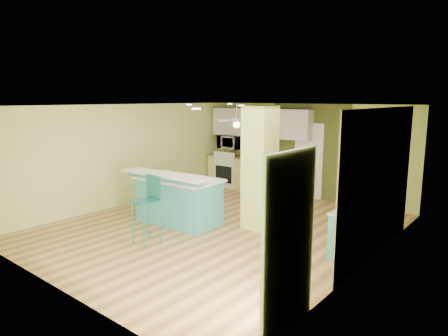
% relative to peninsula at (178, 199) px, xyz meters
% --- Properties ---
extents(floor, '(6.00, 7.00, 0.01)m').
position_rel_peninsula_xyz_m(floor, '(0.89, 0.31, -0.53)').
color(floor, '#8E5E31').
rests_on(floor, ground).
extents(ceiling, '(6.00, 7.00, 0.01)m').
position_rel_peninsula_xyz_m(ceiling, '(0.89, 0.31, 1.98)').
color(ceiling, white).
rests_on(ceiling, wall_back).
extents(wall_back, '(6.00, 0.01, 2.50)m').
position_rel_peninsula_xyz_m(wall_back, '(0.89, 3.82, 0.73)').
color(wall_back, '#C7D672').
rests_on(wall_back, floor).
extents(wall_front, '(6.00, 0.01, 2.50)m').
position_rel_peninsula_xyz_m(wall_front, '(0.89, -3.19, 0.73)').
color(wall_front, '#C7D672').
rests_on(wall_front, floor).
extents(wall_left, '(0.01, 7.00, 2.50)m').
position_rel_peninsula_xyz_m(wall_left, '(-2.12, 0.31, 0.73)').
color(wall_left, '#C7D672').
rests_on(wall_left, floor).
extents(wall_right, '(0.01, 7.00, 2.50)m').
position_rel_peninsula_xyz_m(wall_right, '(3.89, 0.31, 0.73)').
color(wall_right, '#C7D672').
rests_on(wall_right, floor).
extents(wood_panel, '(0.02, 3.40, 2.50)m').
position_rel_peninsula_xyz_m(wood_panel, '(3.88, 0.91, 0.73)').
color(wood_panel, '#958155').
rests_on(wood_panel, floor).
extents(olive_accent, '(2.20, 0.02, 2.50)m').
position_rel_peninsula_xyz_m(olive_accent, '(1.09, 3.80, 0.73)').
color(olive_accent, '#4A5221').
rests_on(olive_accent, floor).
extents(interior_door, '(0.82, 0.05, 2.00)m').
position_rel_peninsula_xyz_m(interior_door, '(1.09, 3.77, 0.48)').
color(interior_door, white).
rests_on(interior_door, floor).
extents(french_door, '(0.04, 1.08, 2.10)m').
position_rel_peninsula_xyz_m(french_door, '(3.86, -1.99, 0.53)').
color(french_door, white).
rests_on(french_door, floor).
extents(column, '(0.55, 0.55, 2.50)m').
position_rel_peninsula_xyz_m(column, '(1.54, 0.81, 0.73)').
color(column, '#C9D462').
rests_on(column, floor).
extents(kitchen_run, '(3.25, 0.63, 0.94)m').
position_rel_peninsula_xyz_m(kitchen_run, '(-0.41, 3.51, -0.05)').
color(kitchen_run, '#D8CE71').
rests_on(kitchen_run, floor).
extents(stove, '(0.76, 0.66, 1.08)m').
position_rel_peninsula_xyz_m(stove, '(-1.36, 3.50, -0.07)').
color(stove, white).
rests_on(stove, floor).
extents(upper_cabinets, '(3.20, 0.34, 0.80)m').
position_rel_peninsula_xyz_m(upper_cabinets, '(-0.41, 3.63, 1.43)').
color(upper_cabinets, silver).
rests_on(upper_cabinets, wall_back).
extents(microwave, '(0.70, 0.48, 0.39)m').
position_rel_peninsula_xyz_m(microwave, '(-1.36, 3.51, 0.83)').
color(microwave, white).
rests_on(microwave, wall_back).
extents(ceiling_fan, '(1.41, 1.41, 0.61)m').
position_rel_peninsula_xyz_m(ceiling_fan, '(-0.21, 2.31, 1.55)').
color(ceiling_fan, silver).
rests_on(ceiling_fan, ceiling).
extents(pendant_lamp, '(0.14, 0.14, 0.69)m').
position_rel_peninsula_xyz_m(pendant_lamp, '(3.54, 1.06, 1.36)').
color(pendant_lamp, white).
rests_on(pendant_lamp, ceiling).
extents(wall_decor, '(0.03, 0.90, 0.70)m').
position_rel_peninsula_xyz_m(wall_decor, '(3.85, 1.11, 1.03)').
color(wall_decor, brown).
rests_on(wall_decor, wood_panel).
extents(peninsula, '(2.14, 1.20, 1.14)m').
position_rel_peninsula_xyz_m(peninsula, '(0.00, 0.00, 0.00)').
color(peninsula, teal).
rests_on(peninsula, floor).
extents(bar_stool, '(0.45, 0.45, 1.26)m').
position_rel_peninsula_xyz_m(bar_stool, '(0.45, -1.16, 0.32)').
color(bar_stool, '#1D7482').
rests_on(bar_stool, floor).
extents(side_counter, '(0.53, 1.25, 0.80)m').
position_rel_peninsula_xyz_m(side_counter, '(3.59, 0.77, -0.12)').
color(side_counter, teal).
rests_on(side_counter, floor).
extents(fruit_bowl, '(0.34, 0.34, 0.07)m').
position_rel_peninsula_xyz_m(fruit_bowl, '(0.21, 3.48, 0.45)').
color(fruit_bowl, '#331F15').
rests_on(fruit_bowl, kitchen_run).
extents(canister, '(0.14, 0.14, 0.15)m').
position_rel_peninsula_xyz_m(canister, '(0.15, -0.13, 0.54)').
color(canister, gold).
rests_on(canister, peninsula).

